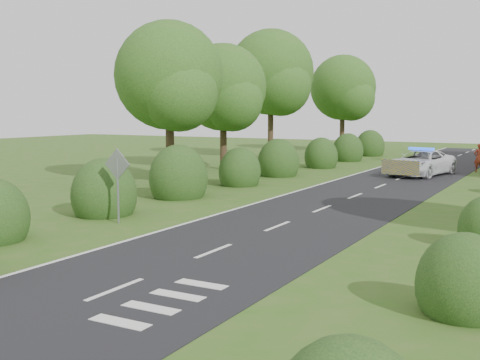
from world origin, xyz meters
The scene contains 11 objects.
ground centered at (0.00, 0.00, 0.00)m, with size 120.00×120.00×0.00m, color #2E5E17.
road centered at (0.00, 15.00, 0.01)m, with size 6.00×70.00×0.02m, color black.
road_markings centered at (-1.60, 12.93, 0.03)m, with size 4.96×70.00×0.01m.
hedgerow_left centered at (-6.51, 11.69, 0.75)m, with size 2.75×50.41×3.00m.
tree_left_a centered at (-9.75, 11.86, 5.34)m, with size 5.74×5.60×8.38m.
tree_left_b centered at (-11.25, 19.86, 5.04)m, with size 5.74×5.60×8.07m.
tree_left_c centered at (-12.70, 29.83, 6.53)m, with size 6.97×6.80×10.22m.
tree_left_d centered at (-10.23, 39.85, 5.64)m, with size 6.15×6.00×8.89m.
road_sign centered at (-5.00, 2.00, 1.65)m, with size 1.06×0.08×2.53m.
police_van centered at (0.62, 22.16, 0.75)m, with size 3.49×5.79×1.64m.
pedestrian_red centered at (3.31, 25.98, 0.89)m, with size 0.65×0.42×1.77m, color maroon.
Camera 1 is at (8.32, -13.54, 3.79)m, focal length 45.00 mm.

